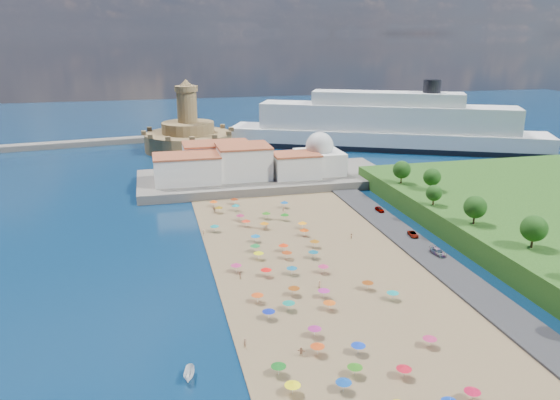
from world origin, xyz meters
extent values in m
plane|color=#071938|center=(0.00, 0.00, 0.00)|extent=(700.00, 700.00, 0.00)
cube|color=#59544C|center=(10.00, 73.00, 1.50)|extent=(90.00, 36.00, 3.00)
cube|color=#59544C|center=(-12.00, 108.00, 1.20)|extent=(18.00, 70.00, 2.40)
cube|color=silver|center=(-18.00, 69.00, 7.50)|extent=(22.00, 14.00, 9.00)
cube|color=silver|center=(2.00, 71.00, 8.50)|extent=(18.00, 16.00, 11.00)
cube|color=silver|center=(20.00, 67.00, 7.00)|extent=(16.00, 12.00, 8.00)
cube|color=silver|center=(-6.00, 83.00, 8.00)|extent=(24.00, 14.00, 10.00)
cube|color=silver|center=(30.00, 71.00, 7.00)|extent=(16.00, 16.00, 8.00)
sphere|color=silver|center=(30.00, 71.00, 13.00)|extent=(10.00, 10.00, 10.00)
cylinder|color=silver|center=(30.00, 71.00, 16.80)|extent=(1.20, 1.20, 1.60)
cylinder|color=olive|center=(-12.00, 138.00, 4.00)|extent=(40.00, 40.00, 8.00)
cylinder|color=olive|center=(-12.00, 138.00, 10.50)|extent=(24.00, 24.00, 5.00)
cylinder|color=olive|center=(-12.00, 138.00, 20.00)|extent=(9.00, 9.00, 14.00)
cylinder|color=olive|center=(-12.00, 138.00, 28.20)|extent=(10.40, 10.40, 2.40)
cone|color=olive|center=(-12.00, 138.00, 30.90)|extent=(6.00, 6.00, 3.00)
cube|color=black|center=(77.94, 119.87, 1.19)|extent=(142.50, 82.89, 2.37)
cube|color=white|center=(77.94, 119.87, 4.39)|extent=(141.42, 82.10, 8.78)
cube|color=white|center=(77.94, 119.87, 14.63)|extent=(113.31, 66.03, 11.71)
cube|color=white|center=(77.94, 119.87, 23.41)|extent=(67.56, 41.60, 5.85)
cylinder|color=black|center=(95.57, 111.50, 29.27)|extent=(7.80, 7.80, 5.85)
cylinder|color=gray|center=(-11.00, 40.98, 1.25)|extent=(0.07, 0.07, 2.00)
cone|color=#87610C|center=(-11.00, 40.98, 2.15)|extent=(2.50, 2.50, 0.60)
cylinder|color=gray|center=(-5.74, 41.86, 1.25)|extent=(0.07, 0.07, 2.00)
cone|color=#0E7C82|center=(-5.74, 41.86, 2.15)|extent=(2.50, 2.50, 0.60)
cylinder|color=gray|center=(8.73, 7.72, 1.25)|extent=(0.07, 0.07, 2.00)
cone|color=#95560D|center=(8.73, 7.72, 2.15)|extent=(2.50, 2.50, 0.60)
cylinder|color=gray|center=(-12.82, -2.17, 1.25)|extent=(0.07, 0.07, 2.00)
cone|color=#B82765|center=(-12.82, -2.17, 2.15)|extent=(2.50, 2.50, 0.60)
cylinder|color=gray|center=(12.55, -17.57, 1.25)|extent=(0.07, 0.07, 2.00)
cone|color=#8A390C|center=(12.55, -17.57, 2.15)|extent=(2.50, 2.50, 0.60)
cylinder|color=gray|center=(6.38, 1.14, 1.25)|extent=(0.07, 0.07, 2.00)
cone|color=#0D5B77|center=(6.38, 1.14, 2.15)|extent=(2.50, 2.50, 0.60)
cylinder|color=gray|center=(-5.99, 32.24, 1.25)|extent=(0.07, 0.07, 2.00)
cone|color=#9C214A|center=(-5.99, 32.24, 2.15)|extent=(2.50, 2.50, 0.60)
cylinder|color=gray|center=(8.46, 16.12, 1.25)|extent=(0.07, 0.07, 2.00)
cone|color=#CA4009|center=(8.46, 16.12, 2.15)|extent=(2.50, 2.50, 0.60)
cylinder|color=gray|center=(1.72, -39.67, 1.25)|extent=(0.07, 0.07, 2.00)
cone|color=#0E34BB|center=(1.72, -39.67, 2.15)|extent=(2.50, 2.50, 0.60)
cylinder|color=gray|center=(-11.06, -17.65, 1.25)|extent=(0.07, 0.07, 2.00)
cone|color=#D54411|center=(-11.06, -17.65, 2.15)|extent=(2.50, 2.50, 0.60)
cylinder|color=gray|center=(-5.25, 27.05, 1.25)|extent=(0.07, 0.07, 2.00)
cone|color=red|center=(-5.25, 27.05, 2.15)|extent=(2.50, 2.50, 0.60)
cylinder|color=gray|center=(6.17, -47.60, 1.25)|extent=(0.07, 0.07, 2.00)
cone|color=red|center=(6.17, -47.60, 2.15)|extent=(2.50, 2.50, 0.60)
cylinder|color=gray|center=(-4.99, 14.91, 1.25)|extent=(0.07, 0.07, 2.00)
cone|color=#0D66A9|center=(-4.99, 14.91, 2.15)|extent=(2.50, 2.50, 0.60)
cylinder|color=gray|center=(0.48, 6.97, 1.25)|extent=(0.07, 0.07, 2.00)
cone|color=red|center=(0.48, 6.97, 2.15)|extent=(2.50, 2.50, 0.60)
cylinder|color=gray|center=(-3.18, -16.41, 1.25)|extent=(0.07, 0.07, 2.00)
cone|color=#823A0B|center=(-3.18, -16.41, 2.15)|extent=(2.50, 2.50, 0.60)
cylinder|color=gray|center=(2.46, -18.90, 1.25)|extent=(0.07, 0.07, 2.00)
cone|color=#AD2587|center=(2.46, -18.90, 2.15)|extent=(2.50, 2.50, 0.60)
cylinder|color=gray|center=(-6.79, -6.20, 1.25)|extent=(0.07, 0.07, 2.00)
cone|color=#F50D0A|center=(-6.79, -6.20, 2.15)|extent=(2.50, 2.50, 0.60)
cylinder|color=gray|center=(6.09, -7.42, 1.25)|extent=(0.07, 0.07, 2.00)
cone|color=#B5265C|center=(6.09, -7.42, 2.15)|extent=(2.50, 2.50, 0.60)
cylinder|color=gray|center=(-5.10, 48.46, 1.25)|extent=(0.07, 0.07, 2.00)
cone|color=maroon|center=(-5.10, 48.46, 2.15)|extent=(2.50, 2.50, 0.60)
cylinder|color=gray|center=(-5.83, -22.36, 1.25)|extent=(0.07, 0.07, 2.00)
cone|color=#0E816A|center=(-5.83, -22.36, 2.15)|extent=(2.50, 2.50, 0.60)
cylinder|color=gray|center=(-6.47, 3.56, 1.25)|extent=(0.07, 0.07, 2.00)
cone|color=yellow|center=(-6.47, 3.56, 2.15)|extent=(2.50, 2.50, 0.60)
cylinder|color=gray|center=(6.58, 29.76, 1.25)|extent=(0.07, 0.07, 2.00)
cone|color=#146F13|center=(6.58, 29.76, 2.15)|extent=(2.50, 2.50, 0.60)
cylinder|color=gray|center=(-1.10, -45.35, 1.25)|extent=(0.07, 0.07, 2.00)
cone|color=#267013|center=(-1.10, -45.35, 2.15)|extent=(2.50, 2.50, 0.60)
cylinder|color=gray|center=(-0.69, 23.95, 1.25)|extent=(0.07, 0.07, 2.00)
cone|color=orange|center=(-0.69, 23.95, 2.15)|extent=(2.50, 2.50, 0.60)
cylinder|color=gray|center=(9.56, 21.66, 1.25)|extent=(0.07, 0.07, 2.00)
cone|color=orange|center=(9.56, 21.66, 2.15)|extent=(2.50, 2.50, 0.60)
cylinder|color=gray|center=(-5.01, -38.29, 1.25)|extent=(0.07, 0.07, 2.00)
cone|color=#D04110|center=(-5.01, -38.29, 2.15)|extent=(2.50, 2.50, 0.60)
cylinder|color=gray|center=(1.87, -24.11, 1.25)|extent=(0.07, 0.07, 2.00)
cone|color=#DB5611|center=(1.87, -24.11, 2.15)|extent=(2.50, 2.50, 0.60)
cylinder|color=gray|center=(-3.78, -32.73, 1.25)|extent=(0.07, 0.07, 2.00)
cone|color=#98206F|center=(-3.78, -32.73, 2.15)|extent=(2.50, 2.50, 0.60)
cylinder|color=gray|center=(14.41, -40.57, 1.25)|extent=(0.07, 0.07, 2.00)
cone|color=#B6275A|center=(14.41, -40.57, 2.15)|extent=(2.50, 2.50, 0.60)
cylinder|color=gray|center=(9.39, 41.36, 1.25)|extent=(0.07, 0.07, 2.00)
cone|color=#0B4E9B|center=(9.39, 41.36, 2.15)|extent=(2.50, 2.50, 0.60)
cylinder|color=gray|center=(-11.80, 47.34, 1.25)|extent=(0.07, 0.07, 2.00)
cone|color=#F3500A|center=(-11.80, 47.34, 2.15)|extent=(2.50, 2.50, 0.60)
cylinder|color=gray|center=(-1.01, -6.65, 1.25)|extent=(0.07, 0.07, 2.00)
cone|color=#0F608B|center=(-1.01, -6.65, 2.15)|extent=(2.50, 2.50, 0.60)
cylinder|color=gray|center=(-12.66, -42.26, 1.25)|extent=(0.07, 0.07, 2.00)
cone|color=#116319|center=(-12.66, -42.26, 2.15)|extent=(2.50, 2.50, 0.60)
cylinder|color=gray|center=(-11.77, -47.45, 1.25)|extent=(0.07, 0.07, 2.00)
cone|color=#FFF00D|center=(-11.77, -47.45, 2.15)|extent=(2.50, 2.50, 0.60)
cylinder|color=gray|center=(-10.33, -24.68, 1.25)|extent=(0.07, 0.07, 2.00)
cone|color=#0B1E99|center=(-10.33, -24.68, 2.15)|extent=(2.50, 2.50, 0.60)
cylinder|color=gray|center=(-6.40, 8.33, 1.25)|extent=(0.07, 0.07, 2.00)
cone|color=#14742E|center=(-6.40, 8.33, 2.15)|extent=(2.50, 2.50, 0.60)
cylinder|color=gray|center=(0.16, 2.30, 1.25)|extent=(0.07, 0.07, 2.00)
cone|color=#9B340E|center=(0.16, 2.30, 2.15)|extent=(2.50, 2.50, 0.60)
cylinder|color=gray|center=(-14.29, 24.92, 1.25)|extent=(0.07, 0.07, 2.00)
cone|color=#0D7779|center=(-14.29, 24.92, 2.15)|extent=(2.50, 2.50, 0.60)
cone|color=#0D37B4|center=(8.86, -56.45, 2.15)|extent=(2.50, 2.50, 0.60)
cylinder|color=gray|center=(-4.16, -48.61, 1.25)|extent=(0.07, 0.07, 2.00)
cone|color=#0B409B|center=(-4.16, -48.61, 2.15)|extent=(2.50, 2.50, 0.60)
cylinder|color=gray|center=(15.64, -23.14, 1.25)|extent=(0.07, 0.07, 2.00)
cone|color=#0F8B8B|center=(15.64, -23.14, 2.15)|extent=(2.50, 2.50, 0.60)
cylinder|color=gray|center=(13.35, -55.16, 1.25)|extent=(0.07, 0.07, 2.00)
cone|color=#B80E32|center=(13.35, -55.16, 2.15)|extent=(2.50, 2.50, 0.60)
cylinder|color=gray|center=(1.66, 32.37, 1.25)|extent=(0.07, 0.07, 2.00)
cone|color=#2A7915|center=(1.66, 32.37, 2.15)|extent=(2.50, 2.50, 0.60)
imported|color=tan|center=(-7.70, -37.94, 1.08)|extent=(1.61, 1.10, 1.67)
imported|color=tan|center=(-12.68, -5.97, 1.10)|extent=(0.76, 0.92, 1.70)
imported|color=tan|center=(3.04, -14.31, 1.09)|extent=(0.89, 0.98, 1.67)
imported|color=tan|center=(-12.15, 42.29, 1.13)|extent=(1.10, 0.89, 1.76)
imported|color=tan|center=(-16.44, -33.35, 1.14)|extent=(0.68, 0.78, 1.78)
imported|color=tan|center=(0.00, 24.96, 1.09)|extent=(0.95, 0.82, 1.68)
imported|color=tan|center=(8.06, 37.03, 1.13)|extent=(1.18, 0.72, 1.76)
imported|color=tan|center=(-17.47, 22.95, 1.10)|extent=(1.20, 1.24, 1.70)
imported|color=tan|center=(19.90, 11.20, 1.05)|extent=(1.12, 1.54, 1.61)
imported|color=white|center=(-26.41, -39.54, 0.81)|extent=(2.44, 4.43, 1.62)
imported|color=gray|center=(36.00, 29.77, 1.37)|extent=(1.76, 4.02, 1.35)
imported|color=gray|center=(36.00, 8.09, 1.30)|extent=(2.55, 4.55, 1.20)
imported|color=gray|center=(36.00, -4.83, 1.41)|extent=(2.63, 5.09, 1.41)
cylinder|color=#382314|center=(51.57, -17.47, 7.64)|extent=(0.50, 0.50, 3.28)
sphere|color=#14380F|center=(51.57, -17.47, 10.59)|extent=(5.90, 5.90, 5.90)
cylinder|color=#382314|center=(48.07, -0.12, 7.59)|extent=(0.50, 0.50, 3.18)
sphere|color=#14380F|center=(48.07, -0.12, 10.45)|extent=(5.72, 5.72, 5.72)
cylinder|color=#382314|center=(45.99, 16.54, 7.25)|extent=(0.50, 0.50, 2.51)
sphere|color=#14380F|center=(45.99, 16.54, 9.51)|extent=(4.51, 4.51, 4.51)
cylinder|color=#382314|center=(52.92, 30.39, 7.49)|extent=(0.50, 0.50, 2.99)
sphere|color=#14380F|center=(52.92, 30.39, 10.18)|extent=(5.37, 5.37, 5.37)
cylinder|color=#382314|center=(47.67, 40.28, 7.58)|extent=(0.50, 0.50, 3.15)
sphere|color=#14380F|center=(47.67, 40.28, 10.41)|extent=(5.67, 5.67, 5.67)
camera|label=1|loc=(-30.05, -114.43, 51.83)|focal=35.00mm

